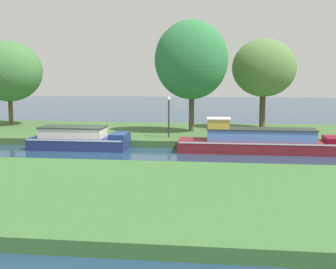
{
  "coord_description": "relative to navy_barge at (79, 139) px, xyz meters",
  "views": [
    {
      "loc": [
        6.73,
        -23.97,
        4.31
      ],
      "look_at": [
        3.53,
        1.2,
        0.9
      ],
      "focal_mm": 48.95,
      "sensor_mm": 36.0,
      "label": 1
    }
  ],
  "objects": [
    {
      "name": "willow_tree_right",
      "position": [
        10.94,
        7.66,
        4.11
      ],
      "size": [
        4.46,
        3.24,
        6.3
      ],
      "color": "#503A32",
      "rests_on": "riverbank_far"
    },
    {
      "name": "navy_barge",
      "position": [
        0.0,
        0.0,
        0.0
      ],
      "size": [
        5.58,
        2.25,
        1.28
      ],
      "color": "navy",
      "rests_on": "ground_plane"
    },
    {
      "name": "willow_tree_left",
      "position": [
        -7.78,
        7.47,
        3.88
      ],
      "size": [
        5.04,
        4.33,
        6.27
      ],
      "color": "brown",
      "rests_on": "riverbank_far"
    },
    {
      "name": "ground_plane",
      "position": [
        1.63,
        -1.2,
        -0.55
      ],
      "size": [
        120.0,
        120.0,
        0.0
      ],
      "primitive_type": "plane",
      "color": "navy"
    },
    {
      "name": "riverbank_far",
      "position": [
        1.63,
        5.8,
        -0.35
      ],
      "size": [
        72.0,
        10.0,
        0.4
      ],
      "primitive_type": "cube",
      "color": "#3D6231",
      "rests_on": "ground_plane"
    },
    {
      "name": "mooring_post_near",
      "position": [
        7.46,
        1.18,
        0.3
      ],
      "size": [
        0.16,
        0.16,
        0.9
      ],
      "primitive_type": "cylinder",
      "color": "brown",
      "rests_on": "riverbank_far"
    },
    {
      "name": "willow_tree_centre",
      "position": [
        6.05,
        4.99,
        4.61
      ],
      "size": [
        4.81,
        3.43,
        7.35
      ],
      "color": "#4F4334",
      "rests_on": "riverbank_far"
    },
    {
      "name": "riverbank_near",
      "position": [
        1.63,
        -10.2,
        -0.35
      ],
      "size": [
        72.0,
        10.0,
        0.4
      ],
      "primitive_type": "cube",
      "color": "#3A6A33",
      "rests_on": "ground_plane"
    },
    {
      "name": "maroon_narrowboat",
      "position": [
        10.28,
        0.0,
        0.05
      ],
      "size": [
        9.04,
        1.99,
        1.86
      ],
      "color": "maroon",
      "rests_on": "ground_plane"
    },
    {
      "name": "lamp_post",
      "position": [
        4.9,
        2.42,
        1.45
      ],
      "size": [
        0.24,
        0.24,
        2.49
      ],
      "color": "#333338",
      "rests_on": "riverbank_far"
    }
  ]
}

